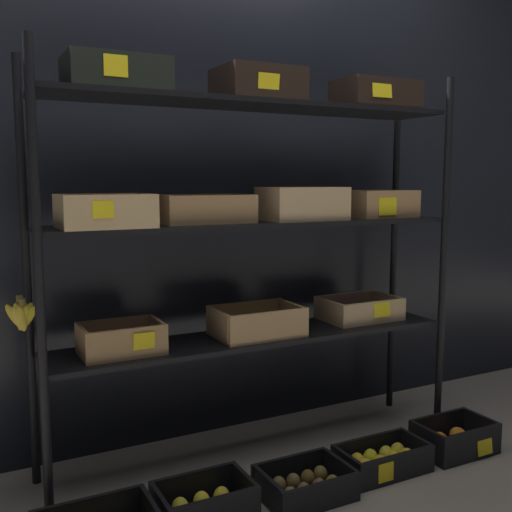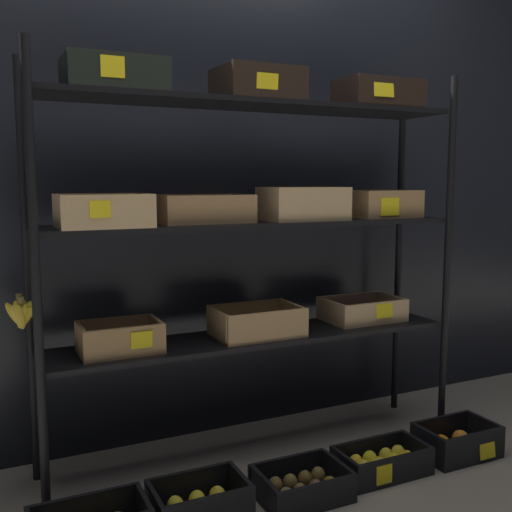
{
  "view_description": "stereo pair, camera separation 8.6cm",
  "coord_description": "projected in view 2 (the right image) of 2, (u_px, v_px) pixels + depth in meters",
  "views": [
    {
      "loc": [
        -1.12,
        -2.17,
        1.17
      ],
      "look_at": [
        0.0,
        0.0,
        0.86
      ],
      "focal_mm": 41.76,
      "sensor_mm": 36.0,
      "label": 1
    },
    {
      "loc": [
        -1.05,
        -2.21,
        1.17
      ],
      "look_at": [
        0.0,
        0.0,
        0.86
      ],
      "focal_mm": 41.76,
      "sensor_mm": 36.0,
      "label": 2
    }
  ],
  "objects": [
    {
      "name": "display_rack",
      "position": [
        255.0,
        218.0,
        2.44
      ],
      "size": [
        1.87,
        0.38,
        1.63
      ],
      "color": "black",
      "rests_on": "ground_plane"
    },
    {
      "name": "crate_ground_lemon",
      "position": [
        200.0,
        505.0,
        2.07
      ],
      "size": [
        0.33,
        0.21,
        0.14
      ],
      "color": "black",
      "rests_on": "ground_plane"
    },
    {
      "name": "crate_ground_kiwi",
      "position": [
        303.0,
        486.0,
        2.22
      ],
      "size": [
        0.33,
        0.24,
        0.11
      ],
      "color": "black",
      "rests_on": "ground_plane"
    },
    {
      "name": "crate_ground_orange",
      "position": [
        456.0,
        443.0,
        2.56
      ],
      "size": [
        0.33,
        0.23,
        0.14
      ],
      "color": "black",
      "rests_on": "ground_plane"
    },
    {
      "name": "crate_ground_right_lemon",
      "position": [
        382.0,
        463.0,
        2.39
      ],
      "size": [
        0.37,
        0.2,
        0.11
      ],
      "color": "black",
      "rests_on": "ground_plane"
    },
    {
      "name": "storefront_wall",
      "position": [
        222.0,
        169.0,
        2.75
      ],
      "size": [
        4.16,
        0.12,
        2.45
      ],
      "primitive_type": "cube",
      "color": "black",
      "rests_on": "ground_plane"
    },
    {
      "name": "ground_plane",
      "position": [
        256.0,
        453.0,
        2.58
      ],
      "size": [
        10.0,
        10.0,
        0.0
      ],
      "primitive_type": "plane",
      "color": "gray"
    }
  ]
}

